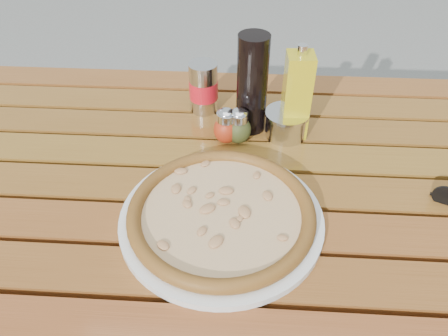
# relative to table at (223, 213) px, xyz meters

# --- Properties ---
(table) EXTENTS (1.40, 0.90, 0.75)m
(table) POSITION_rel_table_xyz_m (0.00, 0.00, 0.00)
(table) COLOR #341A0B
(table) RESTS_ON ground
(plate) EXTENTS (0.36, 0.36, 0.01)m
(plate) POSITION_rel_table_xyz_m (0.00, -0.09, 0.08)
(plate) COLOR silver
(plate) RESTS_ON table
(pizza) EXTENTS (0.34, 0.34, 0.03)m
(pizza) POSITION_rel_table_xyz_m (0.00, -0.09, 0.10)
(pizza) COLOR beige
(pizza) RESTS_ON plate
(pepper_shaker) EXTENTS (0.05, 0.05, 0.08)m
(pepper_shaker) POSITION_rel_table_xyz_m (-0.00, 0.15, 0.11)
(pepper_shaker) COLOR #B13014
(pepper_shaker) RESTS_ON table
(oregano_shaker) EXTENTS (0.05, 0.05, 0.08)m
(oregano_shaker) POSITION_rel_table_xyz_m (0.02, 0.15, 0.11)
(oregano_shaker) COLOR #3F451B
(oregano_shaker) RESTS_ON table
(dark_bottle) EXTENTS (0.07, 0.07, 0.22)m
(dark_bottle) POSITION_rel_table_xyz_m (0.05, 0.20, 0.19)
(dark_bottle) COLOR black
(dark_bottle) RESTS_ON table
(soda_can) EXTENTS (0.08, 0.08, 0.12)m
(soda_can) POSITION_rel_table_xyz_m (-0.06, 0.27, 0.13)
(soda_can) COLOR silver
(soda_can) RESTS_ON table
(olive_oil_cruet) EXTENTS (0.06, 0.06, 0.21)m
(olive_oil_cruet) POSITION_rel_table_xyz_m (0.14, 0.18, 0.17)
(olive_oil_cruet) COLOR #AF9D12
(olive_oil_cruet) RESTS_ON table
(parmesan_tin) EXTENTS (0.10, 0.10, 0.07)m
(parmesan_tin) POSITION_rel_table_xyz_m (0.13, 0.18, 0.11)
(parmesan_tin) COLOR silver
(parmesan_tin) RESTS_ON table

